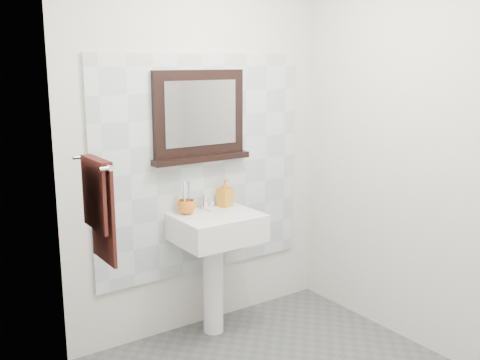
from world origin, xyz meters
The scene contains 11 objects.
back_wall centered at (0.00, 1.10, 1.25)m, with size 2.00×0.01×2.50m, color silver.
left_wall centered at (-1.00, 0.00, 1.25)m, with size 0.01×2.20×2.50m, color silver.
right_wall centered at (1.00, 0.00, 1.25)m, with size 0.01×2.20×2.50m, color silver.
splashback centered at (0.00, 1.09, 1.15)m, with size 1.60×0.02×1.50m, color silver.
pedestal_sink centered at (-0.03, 0.87, 0.68)m, with size 0.55×0.44×0.96m.
toothbrush_cup centered at (-0.19, 0.98, 0.91)m, with size 0.12×0.12×0.09m, color orange.
toothbrushes centered at (-0.19, 0.99, 0.98)m, with size 0.05×0.04×0.21m.
soap_dispenser centered at (0.13, 1.00, 0.96)m, with size 0.09×0.09×0.19m, color #C45F17.
framed_mirror centered at (-0.04, 1.06, 1.48)m, with size 0.71×0.11×0.60m.
towel_bar centered at (-0.95, 0.55, 1.35)m, with size 0.07×0.40×0.03m.
hand_towel centered at (-0.94, 0.55, 1.14)m, with size 0.06×0.30×0.55m.
Camera 1 is at (-1.93, -2.16, 1.86)m, focal length 42.00 mm.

